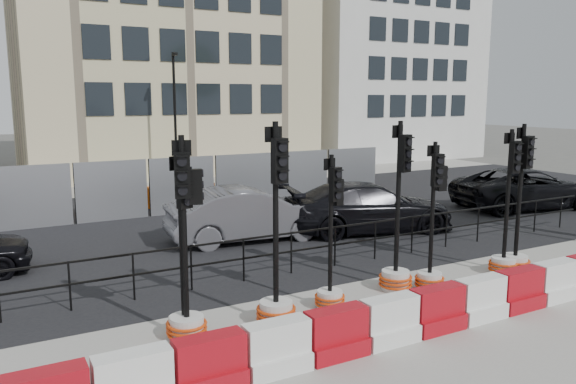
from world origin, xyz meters
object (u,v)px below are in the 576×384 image
traffic_signal_a (184,301)px  car_c (368,207)px  traffic_signal_h (517,243)px  traffic_signal_d (331,273)px

traffic_signal_a → car_c: 8.73m
traffic_signal_a → traffic_signal_h: 7.91m
traffic_signal_a → traffic_signal_d: size_ratio=1.06×
traffic_signal_d → traffic_signal_h: traffic_signal_h is taller
traffic_signal_a → traffic_signal_d: 2.90m
traffic_signal_a → traffic_signal_h: (7.91, -0.24, 0.06)m
traffic_signal_a → traffic_signal_d: traffic_signal_a is taller
traffic_signal_d → car_c: size_ratio=0.54×
traffic_signal_h → car_c: 4.97m
traffic_signal_d → car_c: traffic_signal_d is taller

